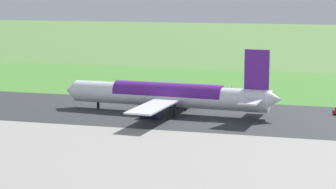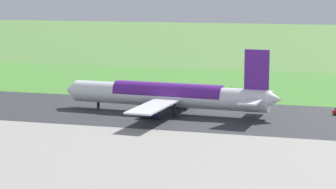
% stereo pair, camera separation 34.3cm
% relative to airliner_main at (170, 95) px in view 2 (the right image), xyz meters
% --- Properties ---
extents(ground_plane, '(800.00, 800.00, 0.00)m').
position_rel_airliner_main_xyz_m(ground_plane, '(6.56, -0.02, -4.35)').
color(ground_plane, '#547F3D').
extents(runway_asphalt, '(600.00, 37.47, 0.06)m').
position_rel_airliner_main_xyz_m(runway_asphalt, '(6.56, -0.02, -4.32)').
color(runway_asphalt, '#2D3033').
rests_on(runway_asphalt, ground).
extents(grass_verge_foreground, '(600.00, 80.00, 0.04)m').
position_rel_airliner_main_xyz_m(grass_verge_foreground, '(6.56, -45.88, -4.33)').
color(grass_verge_foreground, '#478534').
rests_on(grass_verge_foreground, ground).
extents(airliner_main, '(54.14, 44.29, 15.88)m').
position_rel_airliner_main_xyz_m(airliner_main, '(0.00, 0.00, 0.00)').
color(airliner_main, white).
rests_on(airliner_main, ground).
extents(no_stopping_sign, '(0.60, 0.10, 2.98)m').
position_rel_airliner_main_xyz_m(no_stopping_sign, '(-11.92, -48.60, -2.60)').
color(no_stopping_sign, slate).
rests_on(no_stopping_sign, ground).
extents(traffic_cone_orange, '(0.40, 0.40, 0.55)m').
position_rel_airliner_main_xyz_m(traffic_cone_orange, '(-6.67, -44.68, -4.08)').
color(traffic_cone_orange, orange).
rests_on(traffic_cone_orange, ground).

